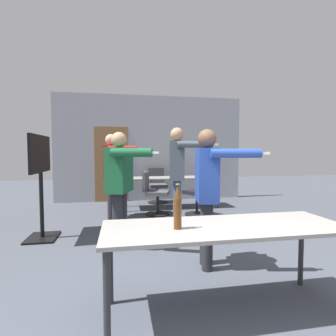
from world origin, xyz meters
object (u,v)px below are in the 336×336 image
(tv_screen, at_px, (41,176))
(office_chair_side_rolled, at_px, (200,194))
(person_far_watching, at_px, (178,168))
(office_chair_far_left, at_px, (154,194))
(person_center_tall, at_px, (120,179))
(office_chair_far_right, at_px, (157,186))
(beer_bottle, at_px, (178,208))
(person_left_plaid, at_px, (208,185))
(person_near_casual, at_px, (112,168))

(tv_screen, bearing_deg, office_chair_side_rolled, -70.89)
(person_far_watching, relative_size, office_chair_far_left, 1.91)
(person_center_tall, height_order, office_chair_far_right, person_center_tall)
(person_far_watching, distance_m, beer_bottle, 2.60)
(person_center_tall, distance_m, office_chair_far_right, 3.40)
(tv_screen, distance_m, office_chair_far_left, 2.37)
(person_left_plaid, height_order, beer_bottle, person_left_plaid)
(person_far_watching, distance_m, office_chair_side_rolled, 1.19)
(person_center_tall, bearing_deg, office_chair_side_rolled, 153.26)
(person_far_watching, bearing_deg, office_chair_far_right, -166.92)
(person_far_watching, xyz_separation_m, beer_bottle, (-0.56, -2.53, -0.17))
(office_chair_far_left, bearing_deg, person_left_plaid, 23.23)
(tv_screen, relative_size, beer_bottle, 4.49)
(tv_screen, xyz_separation_m, office_chair_far_left, (1.93, 1.26, -0.54))
(person_far_watching, xyz_separation_m, office_chair_far_left, (-0.29, 1.05, -0.64))
(person_far_watching, height_order, office_chair_far_right, person_far_watching)
(person_center_tall, bearing_deg, tv_screen, -96.11)
(tv_screen, height_order, person_center_tall, person_center_tall)
(person_center_tall, relative_size, office_chair_far_left, 1.75)
(beer_bottle, bearing_deg, tv_screen, 125.68)
(person_near_casual, distance_m, office_chair_far_left, 1.08)
(person_left_plaid, distance_m, beer_bottle, 1.04)
(person_center_tall, bearing_deg, person_left_plaid, 69.27)
(office_chair_side_rolled, bearing_deg, person_left_plaid, -136.53)
(person_center_tall, xyz_separation_m, office_chair_side_rolled, (1.66, 1.58, -0.52))
(person_center_tall, height_order, office_chair_side_rolled, person_center_tall)
(tv_screen, height_order, office_chair_side_rolled, tv_screen)
(person_center_tall, distance_m, person_left_plaid, 1.31)
(person_center_tall, xyz_separation_m, beer_bottle, (0.45, -1.73, -0.06))
(person_left_plaid, relative_size, beer_bottle, 4.49)
(office_chair_side_rolled, distance_m, beer_bottle, 3.56)
(office_chair_far_left, bearing_deg, person_near_casual, -62.87)
(tv_screen, relative_size, office_chair_side_rolled, 1.69)
(tv_screen, bearing_deg, person_center_tall, -115.69)
(office_chair_side_rolled, bearing_deg, office_chair_far_left, 132.70)
(tv_screen, distance_m, office_chair_far_right, 3.47)
(office_chair_far_right, xyz_separation_m, beer_bottle, (-0.52, -4.95, 0.48))
(office_chair_far_left, bearing_deg, person_far_watching, 32.79)
(office_chair_side_rolled, relative_size, beer_bottle, 2.66)
(person_near_casual, bearing_deg, tv_screen, -33.32)
(tv_screen, bearing_deg, office_chair_far_right, -39.67)
(person_left_plaid, distance_m, office_chair_far_left, 2.77)
(person_far_watching, relative_size, beer_bottle, 4.96)
(tv_screen, distance_m, person_center_tall, 1.35)
(person_far_watching, bearing_deg, person_near_casual, -115.14)
(office_chair_side_rolled, relative_size, office_chair_far_right, 1.03)
(person_far_watching, height_order, office_chair_far_left, person_far_watching)
(person_left_plaid, xyz_separation_m, office_chair_far_right, (-0.03, 4.07, -0.54))
(office_chair_side_rolled, relative_size, office_chair_far_left, 1.02)
(office_chair_far_right, distance_m, beer_bottle, 5.00)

